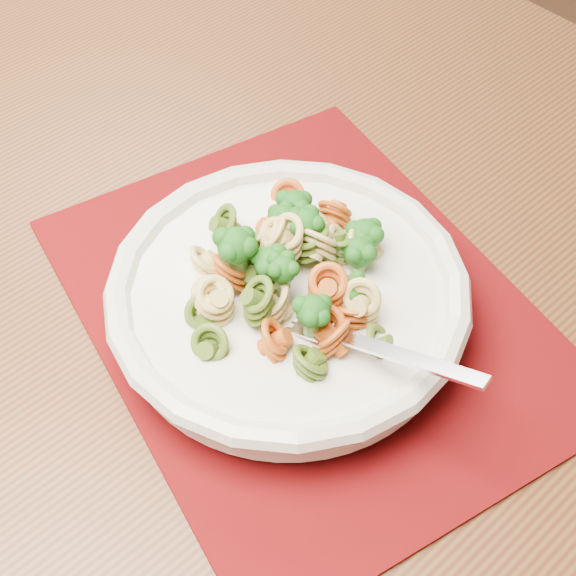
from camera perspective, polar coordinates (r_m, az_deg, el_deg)
The scene contains 5 objects.
dining_table at distance 0.76m, azimuth 7.15°, elevation -4.38°, with size 1.41×1.09×0.76m.
placemat at distance 0.63m, azimuth 1.31°, elevation -1.58°, with size 0.40×0.31×0.00m, color #4F030A.
pasta_bowl at distance 0.59m, azimuth 0.00°, elevation -0.58°, with size 0.27×0.27×0.05m.
pasta_broccoli_heap at distance 0.58m, azimuth 0.00°, elevation 0.37°, with size 0.23×0.23×0.06m, color #DDC56D, non-canonical shape.
fork at distance 0.56m, azimuth 1.75°, elevation -2.77°, with size 0.19×0.02×0.01m, color silver, non-canonical shape.
Camera 1 is at (0.59, -0.34, 1.26)m, focal length 50.00 mm.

